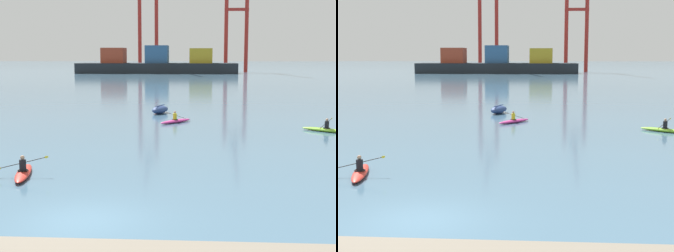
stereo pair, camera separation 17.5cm
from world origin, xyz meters
TOP-DOWN VIEW (x-y plane):
  - ground_plane at (0.00, 0.00)m, footprint 800.00×800.00m
  - container_barge at (-8.35, 127.81)m, footprint 47.00×11.32m
  - gantry_crane_west at (-12.51, 142.61)m, footprint 6.68×17.20m
  - gantry_crane_west_mid at (15.62, 136.90)m, footprint 7.49×20.87m
  - capsized_dinghy at (0.25, 28.92)m, footprint 1.92×2.82m
  - kayak_lime at (12.67, 19.04)m, footprint 3.10×2.48m
  - kayak_red at (-4.06, 5.57)m, footprint 2.21×3.45m
  - kayak_magenta at (1.96, 22.89)m, footprint 2.66×2.98m

SIDE VIEW (x-z plane):
  - ground_plane at x=0.00m, z-range 0.00..0.00m
  - kayak_magenta at x=1.96m, z-range -0.30..0.65m
  - kayak_lime at x=12.67m, z-range -0.30..0.65m
  - kayak_red at x=-4.06m, z-range -0.30..0.65m
  - capsized_dinghy at x=0.25m, z-range -0.03..0.73m
  - container_barge at x=-8.35m, z-range -1.37..6.74m
  - gantry_crane_west_mid at x=15.62m, z-range 0.17..31.93m
  - gantry_crane_west at x=-12.51m, z-range 0.68..37.39m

